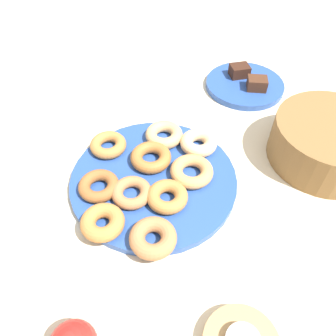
# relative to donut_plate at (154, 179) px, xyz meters

# --- Properties ---
(ground_plane) EXTENTS (2.40, 2.40, 0.00)m
(ground_plane) POSITION_rel_donut_plate_xyz_m (0.00, 0.00, -0.01)
(ground_plane) COLOR beige
(donut_plate) EXTENTS (0.34, 0.34, 0.02)m
(donut_plate) POSITION_rel_donut_plate_xyz_m (0.00, 0.00, 0.00)
(donut_plate) COLOR #284C9E
(donut_plate) RESTS_ON ground_plane
(donut_0) EXTENTS (0.12, 0.12, 0.03)m
(donut_0) POSITION_rel_donut_plate_xyz_m (-0.12, 0.01, 0.02)
(donut_0) COLOR tan
(donut_0) RESTS_ON donut_plate
(donut_1) EXTENTS (0.12, 0.12, 0.03)m
(donut_1) POSITION_rel_donut_plate_xyz_m (-0.01, 0.08, 0.02)
(donut_1) COLOR tan
(donut_1) RESTS_ON donut_plate
(donut_2) EXTENTS (0.10, 0.10, 0.03)m
(donut_2) POSITION_rel_donut_plate_xyz_m (0.13, -0.08, 0.02)
(donut_2) COLOR #BC7A3D
(donut_2) RESTS_ON donut_plate
(donut_3) EXTENTS (0.10, 0.10, 0.03)m
(donut_3) POSITION_rel_donut_plate_xyz_m (-0.04, -0.01, 0.02)
(donut_3) COLOR #AD6B33
(donut_3) RESTS_ON donut_plate
(donut_4) EXTENTS (0.10, 0.10, 0.02)m
(donut_4) POSITION_rel_donut_plate_xyz_m (0.05, -0.04, 0.02)
(donut_4) COLOR #B27547
(donut_4) RESTS_ON donut_plate
(donut_5) EXTENTS (0.10, 0.10, 0.02)m
(donut_5) POSITION_rel_donut_plate_xyz_m (-0.07, -0.11, 0.02)
(donut_5) COLOR #BC7A3D
(donut_5) RESTS_ON donut_plate
(donut_6) EXTENTS (0.12, 0.12, 0.03)m
(donut_6) POSITION_rel_donut_plate_xyz_m (0.15, 0.02, 0.02)
(donut_6) COLOR #B27547
(donut_6) RESTS_ON donut_plate
(donut_7) EXTENTS (0.10, 0.10, 0.03)m
(donut_7) POSITION_rel_donut_plate_xyz_m (0.06, 0.03, 0.02)
(donut_7) COLOR #BC7A3D
(donut_7) RESTS_ON donut_plate
(donut_8) EXTENTS (0.11, 0.11, 0.02)m
(donut_8) POSITION_rel_donut_plate_xyz_m (0.04, -0.10, 0.02)
(donut_8) COLOR #995B2D
(donut_8) RESTS_ON donut_plate
(donut_9) EXTENTS (0.11, 0.11, 0.03)m
(donut_9) POSITION_rel_donut_plate_xyz_m (-0.09, 0.09, 0.02)
(donut_9) COLOR #EABC84
(donut_9) RESTS_ON donut_plate
(cake_plate) EXTENTS (0.21, 0.21, 0.02)m
(cake_plate) POSITION_rel_donut_plate_xyz_m (-0.36, 0.22, -0.00)
(cake_plate) COLOR #284C9E
(cake_plate) RESTS_ON ground_plane
(brownie_near) EXTENTS (0.05, 0.06, 0.03)m
(brownie_near) POSITION_rel_donut_plate_xyz_m (-0.39, 0.20, 0.02)
(brownie_near) COLOR #381E14
(brownie_near) RESTS_ON cake_plate
(brownie_far) EXTENTS (0.04, 0.05, 0.03)m
(brownie_far) POSITION_rel_donut_plate_xyz_m (-0.33, 0.24, 0.02)
(brownie_far) COLOR #472819
(brownie_far) RESTS_ON cake_plate
(basket) EXTENTS (0.34, 0.34, 0.09)m
(basket) POSITION_rel_donut_plate_xyz_m (-0.10, 0.37, 0.04)
(basket) COLOR brown
(basket) RESTS_ON ground_plane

